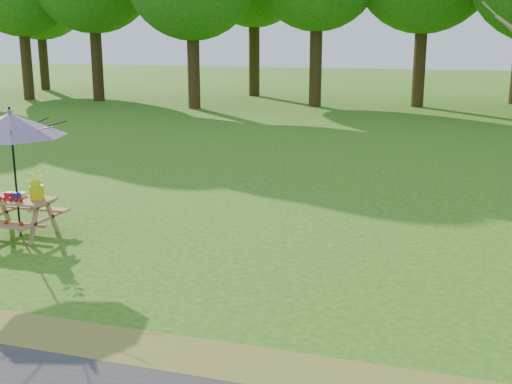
% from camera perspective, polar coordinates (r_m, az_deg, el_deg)
% --- Properties ---
extents(ground, '(120.00, 120.00, 0.00)m').
position_cam_1_polar(ground, '(10.01, -8.12, -6.25)').
color(ground, '#296312').
rests_on(ground, ground).
extents(drygrass_strip, '(120.00, 1.20, 0.01)m').
position_cam_1_polar(drygrass_strip, '(7.78, -17.11, -12.80)').
color(drygrass_strip, olive).
rests_on(drygrass_strip, ground).
extents(picnic_table, '(1.20, 1.32, 0.67)m').
position_cam_1_polar(picnic_table, '(11.83, -20.32, -2.18)').
color(picnic_table, olive).
rests_on(picnic_table, ground).
extents(patio_umbrella, '(2.07, 2.07, 2.25)m').
position_cam_1_polar(patio_umbrella, '(11.52, -20.98, 5.61)').
color(patio_umbrella, black).
rests_on(patio_umbrella, ground).
extents(produce_bins, '(0.35, 0.35, 0.13)m').
position_cam_1_polar(produce_bins, '(11.79, -20.60, -0.27)').
color(produce_bins, red).
rests_on(produce_bins, picnic_table).
extents(tomatoes_row, '(0.77, 0.13, 0.07)m').
position_cam_1_polar(tomatoes_row, '(11.70, -21.58, -0.55)').
color(tomatoes_row, red).
rests_on(tomatoes_row, picnic_table).
extents(flower_bucket, '(0.38, 0.35, 0.54)m').
position_cam_1_polar(flower_bucket, '(11.54, -18.97, 0.77)').
color(flower_bucket, yellow).
rests_on(flower_bucket, picnic_table).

